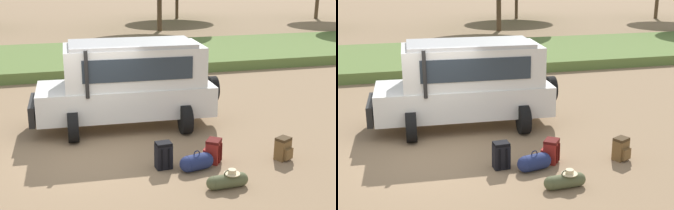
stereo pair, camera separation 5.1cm
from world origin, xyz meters
The scene contains 8 objects.
ground_plane centered at (0.00, 0.00, 0.00)m, with size 320.00×320.00×0.00m, color #8C7051.
grass_bank centered at (0.00, 11.31, 0.22)m, with size 120.00×7.00×0.44m.
safari_vehicle centered at (1.13, 2.00, 1.29)m, with size 5.40×2.91×2.44m.
backpack_beside_front_wheel centered at (2.53, -1.09, 0.28)m, with size 0.51×0.50×0.57m.
backpack_cluster_center centered at (1.32, -1.10, 0.31)m, with size 0.38×0.41×0.63m.
backpack_near_rear_wheel centered at (4.21, -1.38, 0.27)m, with size 0.43×0.44×0.55m.
duffel_bag_low_black_case centered at (2.37, -2.42, 0.16)m, with size 0.94×0.34×0.40m.
duffel_bag_soft_canvas centered at (2.02, -1.41, 0.19)m, with size 0.83×0.47×0.48m.
Camera 2 is at (-1.12, -10.69, 4.53)m, focal length 50.00 mm.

